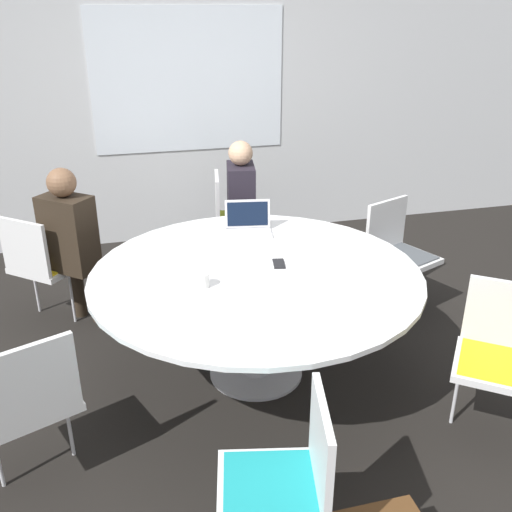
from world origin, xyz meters
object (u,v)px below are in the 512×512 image
at_px(laptop, 248,224).
at_px(cell_phone, 279,264).
at_px(chair_1, 41,260).
at_px(chair_3, 287,477).
at_px(chair_4, 500,349).
at_px(coffee_cup, 201,280).
at_px(chair_2, 28,397).
at_px(chair_5, 397,248).
at_px(person_0, 243,200).
at_px(person_1, 71,236).
at_px(chair_0, 232,213).

height_order(laptop, cell_phone, laptop).
relative_size(chair_1, chair_3, 1.00).
distance_m(chair_4, coffee_cup, 1.68).
bearing_deg(coffee_cup, chair_4, -24.45).
bearing_deg(chair_2, chair_5, 2.84).
distance_m(chair_3, chair_4, 1.50).
xyz_separation_m(chair_1, chair_4, (2.50, -1.85, 0.00)).
height_order(chair_1, person_0, person_0).
xyz_separation_m(chair_2, chair_3, (1.04, -0.79, 0.00)).
height_order(chair_5, laptop, laptop).
bearing_deg(person_1, chair_0, 69.16).
xyz_separation_m(chair_2, chair_5, (2.55, 1.20, 0.00)).
height_order(chair_0, chair_1, same).
xyz_separation_m(person_1, cell_phone, (1.27, -0.90, 0.04)).
relative_size(chair_5, person_0, 0.71).
height_order(chair_4, person_1, person_1).
distance_m(person_0, cell_phone, 1.39).
xyz_separation_m(chair_0, person_0, (0.04, -0.25, 0.20)).
height_order(person_0, laptop, person_0).
height_order(chair_1, laptop, laptop).
xyz_separation_m(chair_4, laptop, (-1.05, 1.44, 0.29)).
relative_size(chair_3, cell_phone, 5.66).
bearing_deg(chair_0, chair_3, 1.29).
height_order(chair_4, coffee_cup, chair_4).
distance_m(chair_0, coffee_cup, 1.92).
distance_m(chair_4, chair_5, 1.41).
relative_size(person_0, person_1, 1.00).
height_order(person_1, cell_phone, person_1).
distance_m(chair_2, person_1, 1.58).
bearing_deg(coffee_cup, person_1, 125.16).
distance_m(chair_1, chair_5, 2.66).
bearing_deg(cell_phone, chair_0, 88.04).
xyz_separation_m(chair_3, laptop, (0.34, 2.03, 0.29)).
bearing_deg(laptop, chair_2, -128.52).
bearing_deg(chair_5, cell_phone, 3.43).
distance_m(person_1, coffee_cup, 1.32).
bearing_deg(person_0, coffee_cup, -11.71).
height_order(chair_4, cell_phone, chair_4).
relative_size(chair_2, person_0, 0.71).
relative_size(chair_1, chair_2, 1.00).
height_order(chair_1, cell_phone, chair_1).
xyz_separation_m(chair_2, cell_phone, (1.44, 0.66, 0.24)).
relative_size(chair_3, person_1, 0.71).
distance_m(chair_3, chair_5, 2.50).
bearing_deg(chair_4, chair_3, 60.47).
bearing_deg(chair_5, chair_4, 62.60).
distance_m(chair_0, chair_1, 1.69).
relative_size(chair_4, person_0, 0.71).
bearing_deg(person_0, chair_1, -66.60).
xyz_separation_m(person_0, cell_phone, (-0.10, -1.38, 0.04)).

